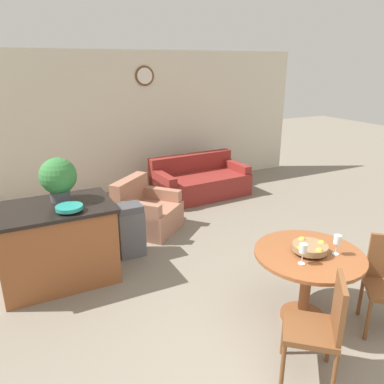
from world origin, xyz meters
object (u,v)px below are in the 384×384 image
at_px(dining_chair_near_left, 321,324).
at_px(armchair, 146,213).
at_px(fruit_bowl, 310,247).
at_px(trash_bin, 130,230).
at_px(couch, 199,182).
at_px(wine_glass_right, 337,240).
at_px(dining_table, 308,268).
at_px(wine_glass_left, 303,249).
at_px(potted_plant, 58,178).
at_px(teal_bowl, 69,208).
at_px(kitchen_island, 58,243).

xyz_separation_m(dining_chair_near_left, armchair, (-0.24, 3.36, -0.24)).
bearing_deg(fruit_bowl, trash_bin, 118.80).
bearing_deg(trash_bin, couch, 41.18).
bearing_deg(dining_chair_near_left, armchair, 44.78).
distance_m(fruit_bowl, wine_glass_right, 0.26).
height_order(dining_table, armchair, armchair).
distance_m(wine_glass_left, potted_plant, 2.79).
relative_size(wine_glass_right, couch, 0.11).
height_order(wine_glass_left, potted_plant, potted_plant).
height_order(wine_glass_right, teal_bowl, teal_bowl).
height_order(wine_glass_right, trash_bin, wine_glass_right).
distance_m(fruit_bowl, couch, 3.90).
distance_m(wine_glass_left, wine_glass_right, 0.41).
bearing_deg(dining_table, potted_plant, 134.46).
bearing_deg(potted_plant, kitchen_island, -127.65).
bearing_deg(armchair, wine_glass_left, -121.81).
height_order(dining_table, potted_plant, potted_plant).
xyz_separation_m(wine_glass_left, couch, (1.01, 3.91, -0.62)).
bearing_deg(couch, dining_table, -105.17).
height_order(dining_chair_near_left, potted_plant, potted_plant).
height_order(wine_glass_left, wine_glass_right, same).
relative_size(wine_glass_right, kitchen_island, 0.15).
bearing_deg(dining_table, trash_bin, 118.81).
height_order(dining_table, trash_bin, dining_table).
bearing_deg(kitchen_island, teal_bowl, -59.42).
height_order(dining_chair_near_left, kitchen_island, kitchen_island).
height_order(wine_glass_left, armchair, wine_glass_left).
relative_size(dining_chair_near_left, kitchen_island, 0.71).
relative_size(dining_chair_near_left, armchair, 0.80).
relative_size(kitchen_island, armchair, 1.13).
height_order(fruit_bowl, kitchen_island, kitchen_island).
bearing_deg(dining_table, dining_chair_near_left, -125.02).
bearing_deg(couch, wine_glass_left, -107.72).
bearing_deg(kitchen_island, potted_plant, 52.35).
bearing_deg(armchair, fruit_bowl, -117.22).
bearing_deg(potted_plant, armchair, 29.14).
bearing_deg(potted_plant, wine_glass_right, -44.54).
relative_size(teal_bowl, couch, 0.16).
height_order(trash_bin, couch, couch).
bearing_deg(potted_plant, wine_glass_left, -50.41).
height_order(dining_table, couch, couch).
height_order(trash_bin, armchair, armchair).
xyz_separation_m(dining_chair_near_left, potted_plant, (-1.54, 2.64, 0.71)).
xyz_separation_m(kitchen_island, teal_bowl, (0.15, -0.25, 0.51)).
relative_size(dining_chair_near_left, couch, 0.51).
bearing_deg(wine_glass_left, dining_chair_near_left, -114.45).
xyz_separation_m(teal_bowl, trash_bin, (0.80, 0.46, -0.63)).
relative_size(wine_glass_left, teal_bowl, 0.69).
relative_size(dining_table, wine_glass_left, 5.27).
bearing_deg(teal_bowl, dining_table, -39.85).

